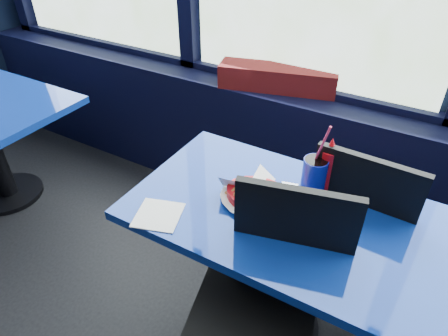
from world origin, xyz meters
TOP-DOWN VIEW (x-y plane):
  - window_sill at (0.00, 2.87)m, footprint 5.00×0.26m
  - near_table at (0.30, 2.00)m, footprint 1.20×0.70m
  - chair_near_front at (0.35, 1.75)m, footprint 0.54×0.54m
  - chair_near_back at (0.53, 2.32)m, footprint 0.45×0.46m
  - planter_box at (-0.15, 2.90)m, footprint 0.68×0.33m
  - food_basket at (0.19, 1.99)m, footprint 0.31×0.31m
  - ketchup_bottle at (0.38, 2.21)m, footprint 0.06×0.06m
  - soda_cup at (0.34, 2.16)m, footprint 0.10×0.10m
  - napkin at (-0.11, 1.74)m, footprint 0.21×0.21m

SIDE VIEW (x-z plane):
  - window_sill at x=0.00m, z-range 0.00..0.80m
  - chair_near_back at x=0.53m, z-range 0.07..1.03m
  - chair_near_front at x=0.35m, z-range 0.07..1.05m
  - near_table at x=0.30m, z-range 0.19..0.94m
  - napkin at x=-0.11m, z-range 0.75..0.75m
  - food_basket at x=0.19m, z-range 0.74..0.84m
  - soda_cup at x=0.34m, z-range 0.67..1.00m
  - ketchup_bottle at x=0.38m, z-range 0.74..0.98m
  - planter_box at x=-0.15m, z-range 0.80..0.93m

